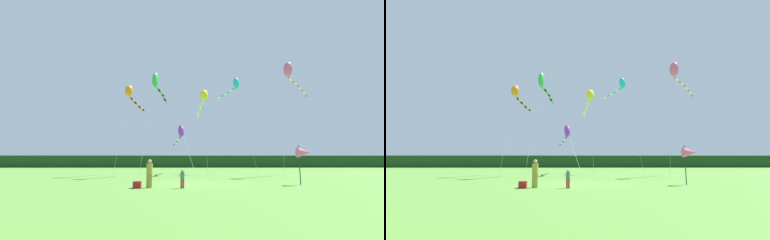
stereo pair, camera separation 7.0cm
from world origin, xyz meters
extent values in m
plane|color=#5B9338|center=(0.00, 0.00, 0.00)|extent=(120.00, 120.00, 0.00)
cube|color=#193D19|center=(0.00, 45.00, 1.40)|extent=(108.00, 2.01, 2.81)
cylinder|color=olive|center=(-2.74, -2.64, 0.40)|extent=(0.17, 0.17, 0.80)
cylinder|color=olive|center=(-2.55, -2.64, 0.40)|extent=(0.17, 0.17, 0.80)
cylinder|color=olive|center=(-2.65, -2.64, 1.11)|extent=(0.36, 0.36, 0.63)
sphere|color=tan|center=(-2.65, -2.64, 1.54)|extent=(0.23, 0.23, 0.23)
cylinder|color=#B23338|center=(-0.74, -2.90, 0.26)|extent=(0.11, 0.11, 0.53)
cylinder|color=#B23338|center=(-0.62, -2.90, 0.26)|extent=(0.11, 0.11, 0.53)
cylinder|color=#3F724C|center=(-0.68, -2.90, 0.73)|extent=(0.24, 0.24, 0.42)
sphere|color=tan|center=(-0.68, -2.90, 1.02)|extent=(0.15, 0.15, 0.15)
cube|color=red|center=(-3.35, -2.64, 0.19)|extent=(0.46, 0.41, 0.38)
cylinder|color=black|center=(7.13, -0.78, 1.31)|extent=(0.06, 0.06, 2.61)
cone|color=#E5598C|center=(7.48, -0.78, 2.14)|extent=(0.90, 0.70, 0.70)
cylinder|color=#B2B2B2|center=(1.64, 11.24, 4.76)|extent=(0.21, 2.77, 9.53)
ellipsoid|color=yellow|center=(1.55, 12.61, 9.53)|extent=(1.04, 1.01, 1.44)
cylinder|color=yellow|center=(1.49, 12.99, 8.93)|extent=(0.32, 0.82, 0.33)
cylinder|color=white|center=(1.41, 13.75, 8.79)|extent=(0.26, 0.82, 0.34)
cylinder|color=yellow|center=(1.27, 14.50, 8.64)|extent=(0.43, 0.83, 0.34)
cylinder|color=white|center=(1.20, 15.24, 8.49)|extent=(0.30, 0.82, 0.35)
cylinder|color=yellow|center=(1.18, 16.00, 8.32)|extent=(0.35, 0.84, 0.38)
cylinder|color=white|center=(0.99, 16.74, 8.17)|extent=(0.43, 0.82, 0.31)
cylinder|color=yellow|center=(0.93, 17.48, 8.05)|extent=(0.33, 0.82, 0.33)
cylinder|color=white|center=(1.05, 18.24, 7.89)|extent=(0.30, 0.84, 0.40)
cylinder|color=#B2B2B2|center=(-7.26, 8.47, 4.66)|extent=(0.61, 2.86, 9.33)
ellipsoid|color=orange|center=(-6.96, 9.88, 9.32)|extent=(1.09, 1.29, 1.37)
cylinder|color=orange|center=(-6.88, 10.12, 8.75)|extent=(0.38, 0.60, 0.35)
cylinder|color=black|center=(-6.81, 10.60, 8.60)|extent=(0.22, 0.56, 0.33)
cylinder|color=orange|center=(-6.74, 11.09, 8.46)|extent=(0.36, 0.58, 0.33)
cylinder|color=black|center=(-6.58, 11.56, 8.32)|extent=(0.37, 0.59, 0.33)
cylinder|color=orange|center=(-6.42, 12.03, 8.19)|extent=(0.37, 0.59, 0.33)
cylinder|color=black|center=(-6.28, 12.51, 8.03)|extent=(0.34, 0.59, 0.36)
cylinder|color=orange|center=(-6.12, 12.98, 7.92)|extent=(0.37, 0.56, 0.27)
cylinder|color=black|center=(-5.98, 13.45, 7.83)|extent=(0.32, 0.57, 0.30)
cylinder|color=#B2B2B2|center=(-4.19, 6.09, 4.99)|extent=(0.80, 3.82, 9.98)
ellipsoid|color=green|center=(-3.81, 7.99, 9.97)|extent=(0.86, 1.40, 1.87)
cylinder|color=green|center=(-3.70, 8.27, 9.23)|extent=(0.41, 0.68, 0.33)
cylinder|color=black|center=(-3.51, 8.85, 9.10)|extent=(0.37, 0.68, 0.32)
cylinder|color=green|center=(-3.36, 9.44, 8.96)|extent=(0.35, 0.68, 0.35)
cylinder|color=black|center=(-3.23, 10.03, 8.85)|extent=(0.33, 0.66, 0.26)
cylinder|color=green|center=(-3.18, 10.63, 8.75)|extent=(0.23, 0.66, 0.33)
cylinder|color=black|center=(-3.11, 11.22, 8.61)|extent=(0.38, 0.68, 0.33)
cylinder|color=green|center=(-2.97, 11.81, 8.47)|extent=(0.30, 0.68, 0.34)
cylinder|color=#B2B2B2|center=(6.82, 13.43, 5.85)|extent=(1.81, 2.69, 11.70)
ellipsoid|color=#1EB7CC|center=(5.93, 14.76, 11.70)|extent=(1.21, 1.29, 1.60)
cylinder|color=#1EB7CC|center=(5.72, 14.96, 11.00)|extent=(0.61, 0.60, 0.39)
cylinder|color=white|center=(5.36, 15.42, 10.86)|extent=(0.48, 0.63, 0.27)
cylinder|color=#1EB7CC|center=(5.08, 15.94, 10.74)|extent=(0.47, 0.67, 0.38)
cylinder|color=white|center=(4.74, 16.41, 10.61)|extent=(0.58, 0.57, 0.27)
cylinder|color=#1EB7CC|center=(4.36, 16.86, 10.51)|extent=(0.53, 0.64, 0.33)
cylinder|color=white|center=(3.99, 17.32, 10.34)|extent=(0.59, 0.62, 0.38)
cylinder|color=#B2B2B2|center=(9.56, 7.66, 5.77)|extent=(2.08, 2.68, 11.55)
ellipsoid|color=#E5598C|center=(10.59, 8.98, 11.55)|extent=(1.49, 1.54, 1.83)
cylinder|color=#E5598C|center=(10.75, 9.27, 10.78)|extent=(0.53, 0.72, 0.37)
cylinder|color=white|center=(11.14, 9.81, 10.63)|extent=(0.61, 0.66, 0.32)
cylinder|color=#E5598C|center=(11.60, 10.27, 10.53)|extent=(0.65, 0.60, 0.27)
cylinder|color=white|center=(12.07, 10.74, 10.45)|extent=(0.60, 0.66, 0.30)
cylinder|color=#E5598C|center=(12.53, 11.22, 10.34)|extent=(0.65, 0.61, 0.31)
cylinder|color=white|center=(12.98, 11.70, 10.21)|extent=(0.59, 0.68, 0.35)
cylinder|color=#E5598C|center=(13.43, 12.19, 10.06)|extent=(0.65, 0.63, 0.35)
cylinder|color=white|center=(13.87, 12.68, 9.88)|extent=(0.60, 0.69, 0.40)
cylinder|color=#E5598C|center=(14.30, 13.18, 9.68)|extent=(0.63, 0.66, 0.37)
cylinder|color=#B2B2B2|center=(-0.35, 8.09, 2.43)|extent=(1.64, 4.91, 4.87)
ellipsoid|color=purple|center=(-1.16, 10.53, 4.86)|extent=(1.07, 1.66, 1.76)
cylinder|color=purple|center=(-1.27, 10.88, 4.19)|extent=(0.43, 0.79, 0.35)
cylinder|color=white|center=(-1.50, 11.57, 4.02)|extent=(0.44, 0.80, 0.38)
cylinder|color=purple|center=(-1.66, 12.28, 3.84)|extent=(0.29, 0.79, 0.37)
cylinder|color=white|center=(-1.81, 12.99, 3.71)|extent=(0.43, 0.78, 0.30)
cylinder|color=purple|center=(-2.02, 13.69, 3.59)|extent=(0.39, 0.79, 0.32)
camera|label=1|loc=(-0.34, -18.58, 1.58)|focal=24.62mm
camera|label=2|loc=(-0.27, -18.58, 1.58)|focal=24.62mm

